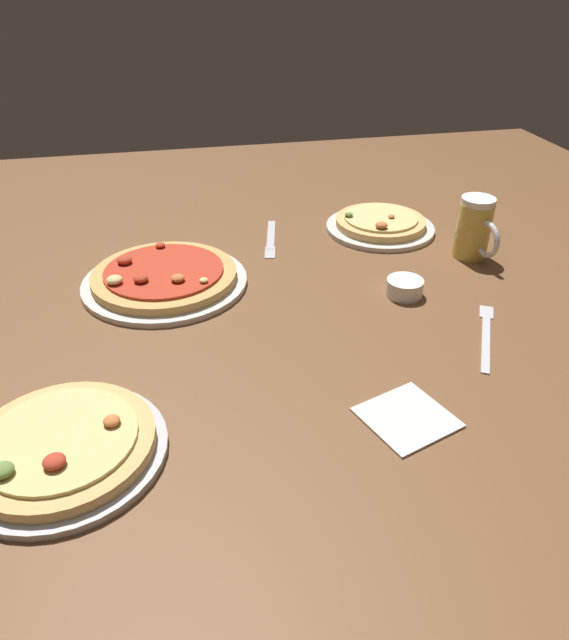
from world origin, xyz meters
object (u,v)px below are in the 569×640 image
(pizza_plate_near, at_px, (62,447))
(ramekin_sauce, at_px, (405,288))
(beer_mug_dark, at_px, (475,229))
(fork_left, at_px, (486,335))
(pizza_plate_far, at_px, (164,278))
(knife_right, at_px, (271,238))
(pizza_plate_side, at_px, (380,224))
(napkin_folded, at_px, (407,417))

(pizza_plate_near, height_order, ramekin_sauce, pizza_plate_near)
(beer_mug_dark, height_order, fork_left, beer_mug_dark)
(ramekin_sauce, bearing_deg, pizza_plate_far, 162.80)
(fork_left, xyz_separation_m, knife_right, (-0.30, 0.49, 0.00))
(knife_right, bearing_deg, ramekin_sauce, -56.61)
(knife_right, bearing_deg, pizza_plate_side, -0.60)
(pizza_plate_far, bearing_deg, knife_right, 34.06)
(pizza_plate_side, distance_m, fork_left, 0.49)
(pizza_plate_side, bearing_deg, pizza_plate_far, -162.14)
(beer_mug_dark, relative_size, ramekin_sauce, 1.87)
(pizza_plate_far, relative_size, napkin_folded, 2.77)
(napkin_folded, relative_size, knife_right, 0.58)
(pizza_plate_near, xyz_separation_m, ramekin_sauce, (0.62, 0.32, 0.00))
(pizza_plate_near, relative_size, ramekin_sauce, 3.84)
(pizza_plate_near, distance_m, knife_right, 0.76)
(knife_right, bearing_deg, pizza_plate_near, -122.90)
(pizza_plate_near, distance_m, beer_mug_dark, 0.95)
(ramekin_sauce, height_order, knife_right, ramekin_sauce)
(pizza_plate_side, height_order, ramekin_sauce, pizza_plate_side)
(beer_mug_dark, bearing_deg, knife_right, 156.26)
(pizza_plate_far, xyz_separation_m, fork_left, (0.56, -0.32, -0.01))
(pizza_plate_far, xyz_separation_m, pizza_plate_side, (0.53, 0.17, -0.00))
(ramekin_sauce, xyz_separation_m, napkin_folded, (-0.14, -0.35, -0.01))
(napkin_folded, distance_m, knife_right, 0.67)
(ramekin_sauce, relative_size, napkin_folded, 0.60)
(pizza_plate_near, distance_m, ramekin_sauce, 0.70)
(beer_mug_dark, xyz_separation_m, napkin_folded, (-0.35, -0.48, -0.06))
(ramekin_sauce, distance_m, fork_left, 0.19)
(fork_left, relative_size, knife_right, 0.98)
(beer_mug_dark, xyz_separation_m, knife_right, (-0.42, 0.19, -0.06))
(beer_mug_dark, bearing_deg, pizza_plate_near, -151.56)
(pizza_plate_near, bearing_deg, pizza_plate_side, 42.77)
(napkin_folded, bearing_deg, knife_right, 96.44)
(pizza_plate_near, xyz_separation_m, beer_mug_dark, (0.84, 0.45, 0.05))
(pizza_plate_side, xyz_separation_m, fork_left, (0.03, -0.49, -0.01))
(fork_left, bearing_deg, napkin_folded, -141.66)
(beer_mug_dark, bearing_deg, pizza_plate_far, 179.01)
(ramekin_sauce, bearing_deg, fork_left, -62.48)
(pizza_plate_side, xyz_separation_m, beer_mug_dark, (0.15, -0.18, 0.05))
(ramekin_sauce, height_order, napkin_folded, ramekin_sauce)
(pizza_plate_near, relative_size, fork_left, 1.37)
(pizza_plate_far, xyz_separation_m, napkin_folded, (0.33, -0.49, -0.01))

